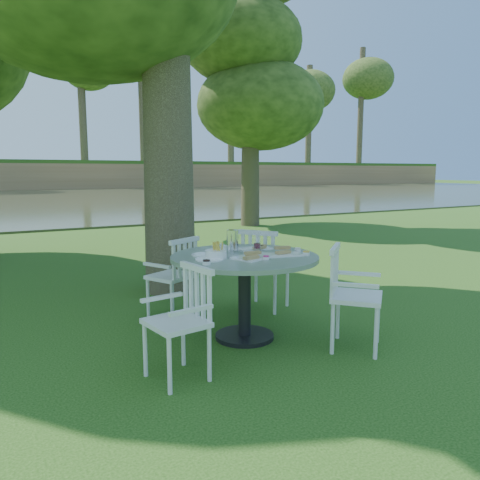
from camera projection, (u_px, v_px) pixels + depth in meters
ground at (249, 321)px, 5.01m from camera, size 140.00×140.00×0.00m
table at (245, 272)px, 4.40m from camera, size 1.38×1.38×0.81m
chair_ne at (262, 263)px, 5.32m from camera, size 0.63×0.64×0.93m
chair_nw at (178, 271)px, 5.03m from camera, size 0.59×0.57×0.88m
chair_sw at (186, 313)px, 3.59m from camera, size 0.47×0.49×0.87m
chair_se at (346, 289)px, 4.19m from camera, size 0.64×0.64×0.92m
tableware at (237, 250)px, 4.40m from camera, size 1.12×0.79×0.23m
river at (30, 201)px, 24.85m from camera, size 100.00×28.00×0.12m
far_bank at (6, 103)px, 39.55m from camera, size 100.00×18.00×15.20m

